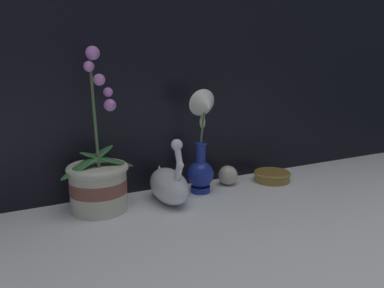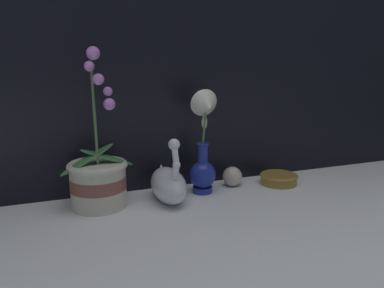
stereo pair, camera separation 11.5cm
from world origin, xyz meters
The scene contains 7 objects.
ground_plane centered at (0.00, 0.00, 0.00)m, with size 2.80×2.80×0.00m, color white.
window_backdrop centered at (0.00, 0.30, 0.60)m, with size 2.80×0.03×1.20m.
orchid_potted_plant centered at (-0.32, 0.19, 0.09)m, with size 0.22×0.18×0.47m.
swan_figurine centered at (-0.11, 0.15, 0.06)m, with size 0.10×0.20×0.21m.
blue_vase centered at (0.02, 0.18, 0.14)m, with size 0.09×0.11×0.34m.
glass_sphere centered at (0.14, 0.21, 0.03)m, with size 0.07×0.07×0.07m.
amber_dish centered at (0.31, 0.18, 0.02)m, with size 0.13×0.13×0.04m.
Camera 2 is at (-0.43, -0.91, 0.43)m, focal length 35.00 mm.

